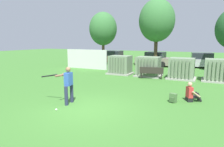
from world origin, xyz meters
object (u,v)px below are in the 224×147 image
object	(u,v)px
parked_car_leftmost	(113,57)
parked_car_left_of_center	(154,59)
sports_ball	(56,110)
backpack	(173,98)
seated_spectator	(191,94)
transformer_mid_west	(148,67)
batter	(68,83)
parked_car_right_of_center	(200,61)
transformer_west	(120,65)
transformer_east	(218,71)
transformer_mid_east	(182,69)
park_bench	(151,72)

from	to	relation	value
parked_car_leftmost	parked_car_left_of_center	size ratio (longest dim) A/B	0.98
sports_ball	backpack	size ratio (longest dim) A/B	0.20
seated_spectator	transformer_mid_west	bearing A→B (deg)	122.79
batter	parked_car_right_of_center	world-z (taller)	batter
parked_car_left_of_center	parked_car_right_of_center	distance (m)	4.97
transformer_mid_west	backpack	distance (m)	6.94
transformer_mid_west	sports_ball	distance (m)	9.68
transformer_west	transformer_east	bearing A→B (deg)	0.79
transformer_west	parked_car_leftmost	size ratio (longest dim) A/B	0.49
sports_ball	transformer_mid_east	bearing A→B (deg)	67.47
transformer_west	park_bench	size ratio (longest dim) A/B	1.14
parked_car_left_of_center	backpack	bearing A→B (deg)	-72.87
batter	backpack	size ratio (longest dim) A/B	3.95
transformer_mid_west	batter	world-z (taller)	batter
batter	parked_car_left_of_center	xyz separation A→B (m)	(0.29, 15.69, -0.22)
sports_ball	seated_spectator	xyz separation A→B (m)	(5.04, 3.84, 0.33)
transformer_mid_west	backpack	xyz separation A→B (m)	(2.91, -6.28, -0.57)
seated_spectator	parked_car_leftmost	distance (m)	16.82
sports_ball	seated_spectator	size ratio (longest dim) A/B	0.09
transformer_mid_west	parked_car_right_of_center	size ratio (longest dim) A/B	0.48
transformer_west	park_bench	distance (m)	3.23
sports_ball	parked_car_left_of_center	bearing A→B (deg)	89.51
seated_spectator	transformer_east	bearing A→B (deg)	76.68
parked_car_leftmost	parked_car_right_of_center	distance (m)	10.51
transformer_mid_east	batter	size ratio (longest dim) A/B	1.21
transformer_west	backpack	world-z (taller)	transformer_west
transformer_mid_east	transformer_east	xyz separation A→B (m)	(2.48, 0.18, 0.00)
park_bench	seated_spectator	world-z (taller)	seated_spectator
transformer_west	backpack	size ratio (longest dim) A/B	4.77
sports_ball	parked_car_left_of_center	distance (m)	16.69
park_bench	parked_car_left_of_center	size ratio (longest dim) A/B	0.42
transformer_west	transformer_mid_east	xyz separation A→B (m)	(5.15, -0.07, 0.00)
park_bench	parked_car_leftmost	size ratio (longest dim) A/B	0.43
transformer_west	transformer_mid_west	distance (m)	2.56
transformer_mid_east	seated_spectator	xyz separation A→B (m)	(1.09, -5.69, -0.41)
sports_ball	parked_car_right_of_center	size ratio (longest dim) A/B	0.02
parked_car_left_of_center	transformer_mid_west	bearing A→B (deg)	-80.31
transformer_east	parked_car_left_of_center	xyz separation A→B (m)	(-6.29, 6.96, -0.04)
seated_spectator	parked_car_leftmost	xyz separation A→B (m)	(-10.46, 13.17, 0.38)
transformer_west	seated_spectator	bearing A→B (deg)	-42.74
transformer_east	parked_car_left_of_center	world-z (taller)	same
transformer_west	batter	world-z (taller)	batter
transformer_mid_west	parked_car_left_of_center	xyz separation A→B (m)	(-1.22, 7.12, -0.04)
parked_car_left_of_center	sports_ball	bearing A→B (deg)	-90.49
transformer_mid_east	parked_car_left_of_center	bearing A→B (deg)	118.10
transformer_west	transformer_mid_east	world-z (taller)	same
transformer_west	seated_spectator	world-z (taller)	transformer_west
transformer_east	seated_spectator	world-z (taller)	transformer_east
parked_car_right_of_center	transformer_west	bearing A→B (deg)	-129.84
batter	transformer_mid_west	bearing A→B (deg)	80.06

